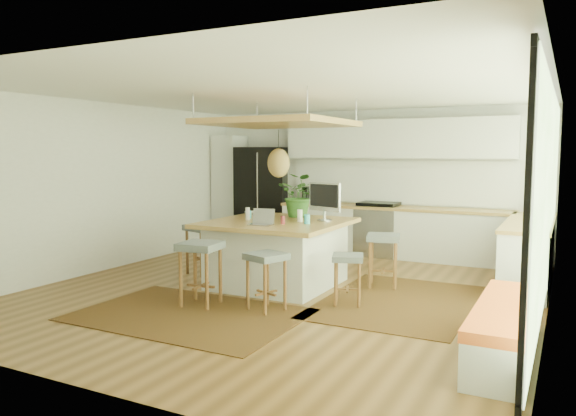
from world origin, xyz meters
The scene contains 37 objects.
floor centered at (0.00, 0.00, 0.00)m, with size 7.00×7.00×0.00m, color #513517.
ceiling centered at (0.00, 0.00, 2.70)m, with size 7.00×7.00×0.00m, color white.
wall_back centered at (0.00, 3.50, 1.35)m, with size 6.50×6.50×0.00m, color silver.
wall_front centered at (0.00, -3.50, 1.35)m, with size 6.50×6.50×0.00m, color silver.
wall_left centered at (-3.25, 0.00, 1.35)m, with size 7.00×7.00×0.00m, color silver.
wall_right centered at (3.25, 0.00, 1.35)m, with size 7.00×7.00×0.00m, color silver.
window_wall centered at (3.22, 0.00, 1.40)m, with size 0.10×6.20×2.60m, color black, non-canonical shape.
pantry centered at (-2.95, 3.18, 1.12)m, with size 0.55×0.60×2.25m, color silver.
back_counter_base centered at (0.55, 3.18, 0.44)m, with size 4.20×0.60×0.88m, color silver.
back_counter_top centered at (0.55, 3.18, 0.90)m, with size 4.24×0.64×0.05m, color olive.
backsplash centered at (0.55, 3.48, 1.35)m, with size 4.20×0.02×0.80m, color white.
upper_cabinets centered at (0.55, 3.32, 2.15)m, with size 4.20×0.34×0.70m, color silver.
range centered at (0.30, 3.18, 0.50)m, with size 0.76×0.62×1.00m, color #A5A5AA, non-canonical shape.
right_counter_base centered at (2.93, 2.00, 0.44)m, with size 0.60×2.50×0.88m, color silver.
right_counter_top centered at (2.93, 2.00, 0.90)m, with size 0.64×2.54×0.05m, color olive.
window_bench centered at (2.95, -1.20, 0.25)m, with size 0.52×2.00×0.50m, color silver, non-canonical shape.
ceiling_panel centered at (-0.30, 0.40, 2.05)m, with size 1.86×1.86×0.80m, color olive, non-canonical shape.
rug_near centered at (-0.49, -1.47, 0.01)m, with size 2.60×1.80×0.01m, color black.
rug_right centered at (1.54, 0.22, 0.01)m, with size 1.80×2.60×0.01m, color black.
fridge centered at (-2.18, 3.21, 0.93)m, with size 1.00×0.78×2.01m, color black, non-canonical shape.
island centered at (-0.27, 0.31, 0.47)m, with size 1.85×1.85×0.93m, color olive, non-canonical shape.
stool_near_left centered at (-0.61, -1.07, 0.35)m, with size 0.47×0.47×0.80m, color #4F5657, non-canonical shape.
stool_near_right centered at (0.23, -0.90, 0.35)m, with size 0.42×0.42×0.70m, color #4F5657, non-canonical shape.
stool_right_front centered at (1.00, -0.21, 0.35)m, with size 0.38×0.38×0.64m, color #4F5657, non-canonical shape.
stool_right_back centered at (1.12, 0.88, 0.35)m, with size 0.45×0.45×0.75m, color #4F5657, non-canonical shape.
stool_left_side centered at (-1.65, 0.42, 0.35)m, with size 0.46×0.46×0.78m, color #4F5657, non-canonical shape.
laptop centered at (-0.25, -0.21, 1.05)m, with size 0.31×0.33×0.23m, color #A5A5AA, non-canonical shape.
monitor centered at (0.32, 0.62, 1.19)m, with size 0.60×0.21×0.56m, color #A5A5AA, non-canonical shape.
microwave centered at (-0.89, 3.15, 1.12)m, with size 0.57×0.31×0.38m, color #A5A5AA.
island_plant centered at (-0.20, 0.87, 1.19)m, with size 0.60×0.66×0.52m, color #1E4C19.
island_bowl centered at (-0.98, 0.80, 0.96)m, with size 0.22×0.22×0.05m, color white.
island_bottle_0 centered at (-0.82, 0.41, 1.03)m, with size 0.07×0.07×0.19m, color #39CCE5.
island_bottle_1 centered at (-0.67, 0.16, 1.03)m, with size 0.07×0.07×0.19m, color silver.
island_bottle_2 centered at (-0.02, 0.01, 1.03)m, with size 0.07×0.07×0.19m, color maroon.
island_bottle_3 centered at (0.08, 0.36, 1.03)m, with size 0.07×0.07×0.19m, color white.
island_bottle_4 centered at (-0.47, 0.56, 1.03)m, with size 0.07×0.07×0.19m, color #5A9157.
island_bottle_5 centered at (0.23, 0.21, 1.03)m, with size 0.07×0.07×0.19m, color #39CCE5.
Camera 1 is at (3.43, -6.56, 1.90)m, focal length 34.43 mm.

